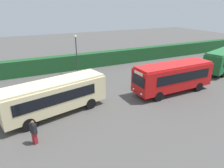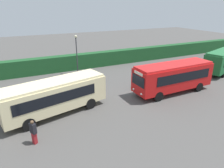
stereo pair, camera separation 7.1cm
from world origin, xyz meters
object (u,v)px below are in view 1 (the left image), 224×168
object	(u,v)px
person_center	(53,94)
lamppost	(76,50)
bus_cream	(55,95)
person_left	(34,132)
bus_red	(173,76)

from	to	relation	value
person_center	lamppost	distance (m)	9.32
bus_cream	person_left	xyz separation A→B (m)	(-2.25, -3.57, -0.80)
person_left	lamppost	xyz separation A→B (m)	(7.17, 13.44, 2.37)
person_left	lamppost	bearing A→B (deg)	34.75
person_left	person_center	distance (m)	6.28
bus_cream	person_center	world-z (taller)	bus_cream
bus_red	person_center	distance (m)	12.47
bus_cream	lamppost	size ratio (longest dim) A/B	1.76
person_left	bus_red	bearing A→B (deg)	-16.03
person_center	person_left	bearing A→B (deg)	-56.20
person_left	lamppost	world-z (taller)	lamppost
bus_red	person_center	size ratio (longest dim) A/B	5.35
bus_red	bus_cream	bearing A→B (deg)	-4.14
bus_cream	lamppost	xyz separation A→B (m)	(4.92, 9.87, 1.57)
bus_red	person_left	distance (m)	14.78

